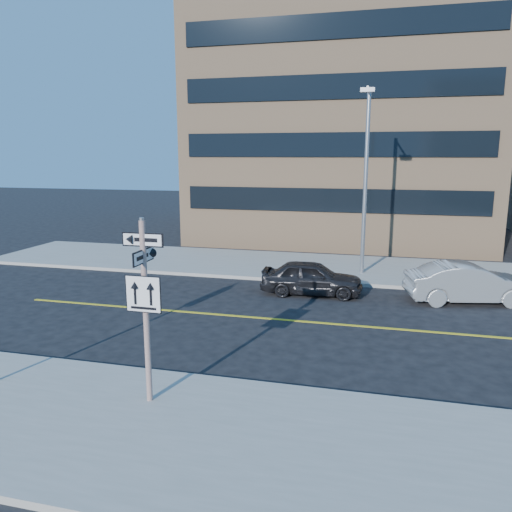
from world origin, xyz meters
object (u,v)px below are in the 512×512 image
(parked_car_a, at_px, (312,278))
(streetlight_a, at_px, (366,171))
(sign_pole, at_px, (145,301))
(parked_car_b, at_px, (469,283))

(parked_car_a, relative_size, streetlight_a, 0.50)
(sign_pole, distance_m, streetlight_a, 14.05)
(sign_pole, relative_size, parked_car_a, 1.02)
(parked_car_a, height_order, parked_car_b, parked_car_b)
(parked_car_a, bearing_deg, streetlight_a, -30.72)
(parked_car_b, bearing_deg, parked_car_a, 81.02)
(parked_car_b, relative_size, streetlight_a, 0.57)
(sign_pole, bearing_deg, streetlight_a, 73.23)
(sign_pole, height_order, streetlight_a, streetlight_a)
(sign_pole, bearing_deg, parked_car_a, 77.50)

